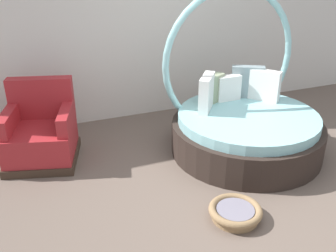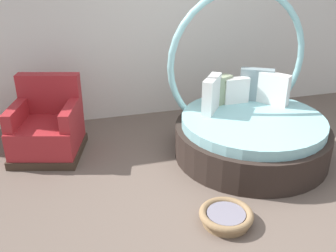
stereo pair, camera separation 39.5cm
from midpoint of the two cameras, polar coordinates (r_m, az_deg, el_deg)
ground_plane at (r=4.15m, az=12.80°, el=-10.41°), size 8.00×8.00×0.02m
back_wall at (r=5.70m, az=2.61°, el=16.57°), size 8.00×0.12×3.02m
round_daybed at (r=4.84m, az=14.18°, el=0.14°), size 1.85×1.85×1.96m
red_armchair at (r=4.87m, az=-15.17°, el=-0.38°), size 0.98×0.98×0.94m
pet_basket at (r=3.76m, az=11.64°, el=-13.03°), size 0.51×0.51×0.13m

